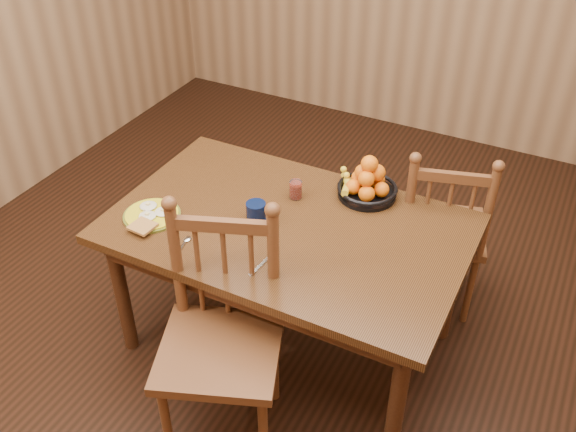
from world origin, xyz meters
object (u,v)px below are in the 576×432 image
at_px(chair_near, 221,339).
at_px(coffee_mug, 257,213).
at_px(fruit_bowl, 367,184).
at_px(breakfast_plate, 151,215).
at_px(dining_table, 288,240).
at_px(chair_far, 441,231).

bearing_deg(chair_near, coffee_mug, 81.07).
bearing_deg(fruit_bowl, breakfast_plate, -142.76).
relative_size(dining_table, chair_near, 1.48).
distance_m(dining_table, chair_near, 0.57).
distance_m(chair_far, fruit_bowl, 0.54).
xyz_separation_m(chair_far, coffee_mug, (-0.70, -0.67, 0.32)).
distance_m(chair_far, chair_near, 1.32).
bearing_deg(coffee_mug, dining_table, 17.32).
relative_size(chair_far, fruit_bowl, 3.05).
bearing_deg(dining_table, fruit_bowl, 59.31).
xyz_separation_m(coffee_mug, fruit_bowl, (0.36, 0.42, 0.01)).
xyz_separation_m(chair_near, breakfast_plate, (-0.56, 0.32, 0.24)).
xyz_separation_m(dining_table, chair_near, (-0.02, -0.56, -0.14)).
distance_m(chair_far, breakfast_plate, 1.46).
bearing_deg(chair_far, coffee_mug, 27.63).
bearing_deg(breakfast_plate, chair_far, 37.07).
distance_m(dining_table, chair_far, 0.86).
height_order(chair_near, fruit_bowl, chair_near).
height_order(chair_far, chair_near, chair_near).
height_order(breakfast_plate, coffee_mug, coffee_mug).
bearing_deg(fruit_bowl, chair_far, 36.65).
distance_m(dining_table, fruit_bowl, 0.47).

